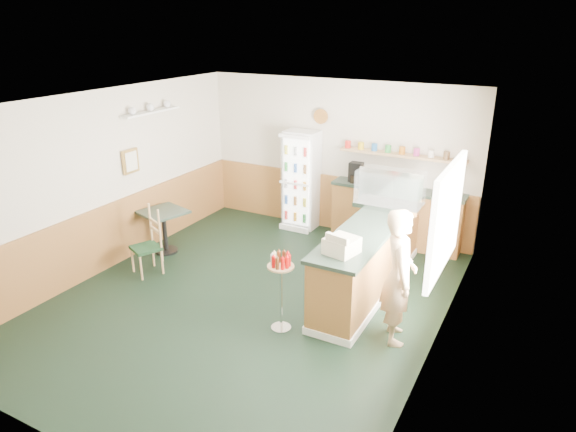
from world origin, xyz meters
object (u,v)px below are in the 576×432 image
Objects in this scene: display_case at (390,189)px; condiment_stand at (281,278)px; shopkeeper at (399,277)px; cafe_chair at (149,238)px; cash_register at (342,245)px; cafe_table at (164,223)px; drinks_fridge at (301,180)px.

condiment_stand is at bearing -105.22° from display_case.
shopkeeper is at bearing -68.55° from display_case.
cafe_chair is (-2.52, 0.46, -0.16)m from condiment_stand.
cafe_table is at bearing -178.84° from cash_register.
shopkeeper is at bearing -45.67° from drinks_fridge.
drinks_fridge is 1.77× the size of condiment_stand.
cafe_table is at bearing -125.61° from drinks_fridge.
cafe_chair is at bearing 169.74° from condiment_stand.
cafe_table is (-2.79, 1.10, -0.19)m from condiment_stand.
condiment_stand is at bearing -67.36° from drinks_fridge.
cafe_chair is (0.27, -0.64, 0.03)m from cafe_table.
condiment_stand is at bearing 86.56° from shopkeeper.
shopkeeper reaches higher than cafe_table.
drinks_fridge is 2.98m from cafe_chair.
shopkeeper reaches higher than cafe_chair.
shopkeeper reaches higher than display_case.
condiment_stand is (1.32, -3.16, -0.20)m from drinks_fridge.
cash_register is 0.44× the size of cafe_table.
drinks_fridge is 2.56m from cafe_table.
drinks_fridge is 1.08× the size of shopkeeper.
cafe_table is at bearing 158.46° from condiment_stand.
display_case is 2.40m from condiment_stand.
shopkeeper is 4.16m from cafe_table.
condiment_stand is 1.25× the size of cafe_table.
cafe_chair is at bearing -114.07° from drinks_fridge.
display_case reaches higher than cafe_table.
drinks_fridge is at bearing 90.61° from cafe_chair.
shopkeeper is 1.60× the size of cafe_chair.
cafe_table is 0.78× the size of cafe_chair.
drinks_fridge is 5.02× the size of cash_register.
cafe_table is (-3.40, 0.70, -0.60)m from cash_register.
cash_register is at bearing 72.25° from shopkeeper.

